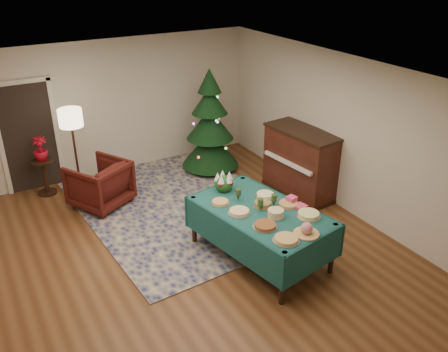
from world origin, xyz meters
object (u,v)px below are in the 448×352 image
side_table (45,177)px  christmas_tree (210,126)px  floor_lamp (71,123)px  piano (301,163)px  potted_plant (41,154)px  buffet_table (260,220)px  armchair (99,182)px  gift_box (292,200)px

side_table → christmas_tree: size_ratio=0.32×
floor_lamp → piano: 4.20m
side_table → christmas_tree: bearing=-10.2°
side_table → potted_plant: (0.00, 0.00, 0.48)m
buffet_table → side_table: 4.42m
potted_plant → christmas_tree: size_ratio=0.22×
armchair → potted_plant: potted_plant is taller
potted_plant → side_table: bearing=-90.0°
floor_lamp → side_table: bearing=138.8°
potted_plant → buffet_table: bearing=-57.8°
piano → gift_box: bearing=-132.8°
armchair → christmas_tree: 2.54m
buffet_table → potted_plant: bearing=122.2°
floor_lamp → potted_plant: bearing=138.8°
side_table → piano: (4.16, -2.38, 0.28)m
christmas_tree → piano: size_ratio=1.41×
floor_lamp → christmas_tree: christmas_tree is taller
side_table → piano: size_ratio=0.46×
gift_box → armchair: size_ratio=0.14×
floor_lamp → side_table: 1.32m
side_table → floor_lamp: bearing=-41.2°
buffet_table → armchair: bearing=119.7°
gift_box → floor_lamp: floor_lamp is taller
potted_plant → christmas_tree: bearing=-10.2°
armchair → christmas_tree: bearing=160.1°
side_table → gift_box: bearing=-53.0°
potted_plant → floor_lamp: bearing=-41.2°
buffet_table → gift_box: gift_box is taller
christmas_tree → piano: bearing=-62.4°
gift_box → floor_lamp: (-2.33, 3.33, 0.59)m
potted_plant → gift_box: bearing=-53.0°
gift_box → christmas_tree: christmas_tree is taller
armchair → potted_plant: 1.28m
buffet_table → piano: piano is taller
christmas_tree → piano: (0.94, -1.80, -0.34)m
piano → potted_plant: bearing=150.3°
buffet_table → piano: (1.82, 1.36, -0.03)m
side_table → christmas_tree: (3.22, -0.58, 0.63)m
potted_plant → piano: size_ratio=0.30×
side_table → buffet_table: bearing=-57.8°
christmas_tree → gift_box: bearing=-96.6°
floor_lamp → piano: bearing=-27.8°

